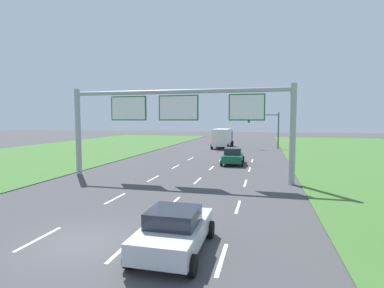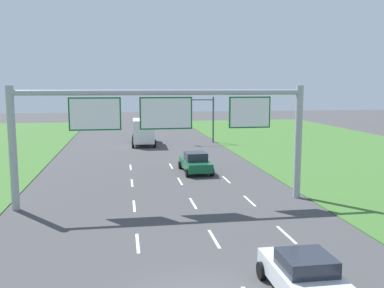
% 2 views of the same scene
% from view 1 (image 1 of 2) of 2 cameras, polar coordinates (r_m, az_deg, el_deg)
% --- Properties ---
extents(ground_plane, '(200.00, 200.00, 0.00)m').
position_cam_1_polar(ground_plane, '(12.27, -20.65, -17.27)').
color(ground_plane, '#424244').
extents(lane_dashes_inner_left, '(0.14, 44.40, 0.01)m').
position_cam_1_polar(lane_dashes_inner_left, '(15.54, -19.73, -12.51)').
color(lane_dashes_inner_left, white).
rests_on(lane_dashes_inner_left, ground_plane).
extents(lane_dashes_inner_right, '(0.14, 44.40, 0.01)m').
position_cam_1_polar(lane_dashes_inner_right, '(13.99, -7.28, -14.21)').
color(lane_dashes_inner_right, white).
rests_on(lane_dashes_inner_right, ground_plane).
extents(lane_dashes_slip, '(0.14, 44.40, 0.01)m').
position_cam_1_polar(lane_dashes_slip, '(13.21, 7.58, -15.37)').
color(lane_dashes_slip, white).
rests_on(lane_dashes_slip, ground_plane).
extents(car_near_red, '(2.33, 4.54, 1.65)m').
position_cam_1_polar(car_near_red, '(30.78, 7.80, -2.30)').
color(car_near_red, '#145633').
rests_on(car_near_red, ground_plane).
extents(car_lead_silver, '(2.21, 4.05, 1.51)m').
position_cam_1_polar(car_lead_silver, '(10.67, -3.38, -16.01)').
color(car_lead_silver, silver).
rests_on(car_lead_silver, ground_plane).
extents(box_truck, '(2.81, 7.19, 3.05)m').
position_cam_1_polar(box_truck, '(48.09, 5.89, 1.24)').
color(box_truck, navy).
rests_on(box_truck, ground_plane).
extents(sign_gantry, '(17.24, 0.44, 7.00)m').
position_cam_1_polar(sign_gantry, '(22.61, -2.84, 5.69)').
color(sign_gantry, '#9EA0A5').
rests_on(sign_gantry, ground_plane).
extents(traffic_light_mast, '(4.76, 0.49, 5.60)m').
position_cam_1_polar(traffic_light_mast, '(47.81, 13.83, 3.76)').
color(traffic_light_mast, '#47494F').
rests_on(traffic_light_mast, ground_plane).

